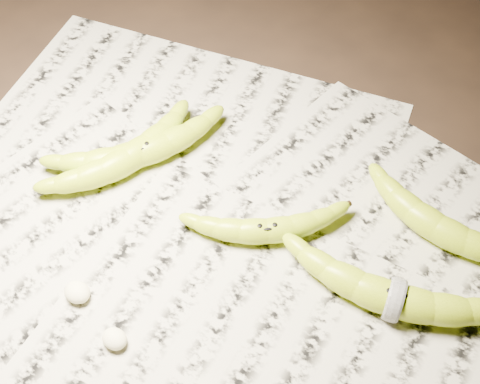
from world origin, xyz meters
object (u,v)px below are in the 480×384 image
Objects in this scene: banana_left_a at (141,151)px; banana_center at (267,229)px; banana_left_b at (127,157)px; banana_taped at (395,298)px; banana_upper_a at (439,226)px.

banana_left_a is 0.20m from banana_center.
banana_center is (0.20, -0.00, -0.00)m from banana_left_a.
banana_left_a is 1.08× the size of banana_left_b.
banana_taped is 0.12m from banana_upper_a.
banana_left_b is 1.03× the size of banana_upper_a.
banana_left_a is 1.11× the size of banana_upper_a.
banana_left_a reaches higher than banana_center.
banana_taped is (0.37, 0.02, 0.00)m from banana_left_b.
banana_center is 0.17m from banana_taped.
banana_taped is (0.37, 0.00, 0.00)m from banana_left_a.
banana_upper_a is at bearing -4.21° from banana_center.
banana_left_a is 0.37m from banana_taped.
banana_left_a is at bearing -159.09° from banana_upper_a.
banana_center is 0.73× the size of banana_taped.
banana_taped is (0.17, 0.00, 0.00)m from banana_center.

